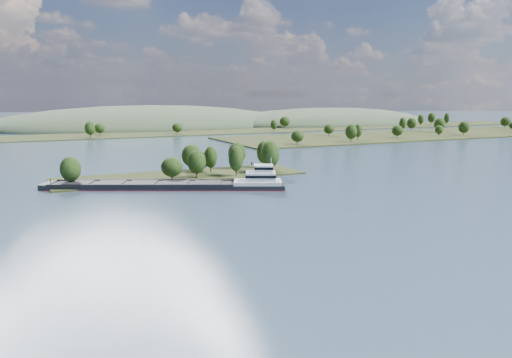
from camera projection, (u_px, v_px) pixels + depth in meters
name	position (u px, v px, depth m)	size (l,w,h in m)	color
ground	(238.00, 206.00, 149.21)	(1800.00, 1800.00, 0.00)	#354C5B
tree_island	(197.00, 166.00, 203.82)	(100.00, 30.02, 14.74)	#293116
right_bank	(414.00, 134.00, 405.90)	(320.00, 90.00, 13.96)	#293116
back_shoreline	(112.00, 135.00, 402.13)	(900.00, 60.00, 15.37)	#293116
hill_east	(328.00, 123.00, 570.11)	(260.00, 140.00, 36.00)	#405138
hill_west	(148.00, 127.00, 513.83)	(320.00, 160.00, 44.00)	#405138
cargo_barge	(181.00, 184.00, 177.19)	(82.15, 45.31, 11.62)	black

